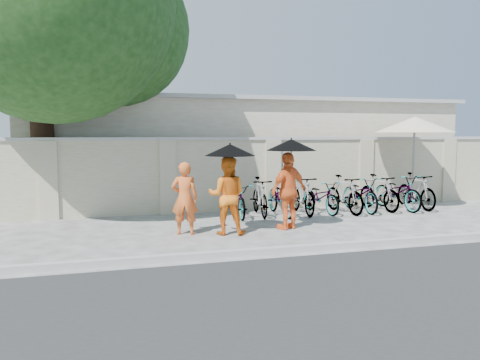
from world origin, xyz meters
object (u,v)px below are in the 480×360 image
object	(u,v)px
monk_center	(227,195)
patio_umbrella	(415,126)
monk_right	(289,191)
monk_left	(185,198)

from	to	relation	value
monk_center	patio_umbrella	bearing A→B (deg)	-143.53
monk_center	monk_right	world-z (taller)	monk_right
monk_left	monk_center	size ratio (longest dim) A/B	0.93
monk_left	monk_center	world-z (taller)	monk_center
monk_left	monk_right	size ratio (longest dim) A/B	0.89
monk_center	monk_right	size ratio (longest dim) A/B	0.96
monk_center	monk_right	bearing A→B (deg)	-155.69
monk_center	patio_umbrella	distance (m)	6.55
monk_left	patio_umbrella	world-z (taller)	patio_umbrella
patio_umbrella	monk_left	bearing A→B (deg)	-166.27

